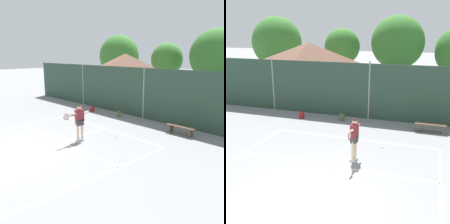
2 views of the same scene
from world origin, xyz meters
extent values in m
plane|color=gray|center=(0.00, 0.00, 0.00)|extent=(120.00, 120.00, 0.00)
cube|color=white|center=(0.00, 5.50, 0.00)|extent=(8.20, 0.10, 0.01)
cube|color=white|center=(0.00, 2.48, 0.00)|extent=(8.20, 0.10, 0.01)
cube|color=white|center=(0.00, 3.96, 0.00)|extent=(0.10, 2.97, 0.01)
cube|color=#284233|center=(0.00, 9.00, 1.67)|extent=(26.00, 0.05, 3.34)
cylinder|color=#99999E|center=(-6.50, 9.00, 1.75)|extent=(0.09, 0.09, 3.49)
cylinder|color=#99999E|center=(0.00, 9.00, 1.75)|extent=(0.09, 0.09, 3.49)
cube|color=beige|center=(-5.95, 13.57, 1.33)|extent=(6.03, 4.44, 2.66)
pyramid|color=brown|center=(-5.95, 13.57, 3.45)|extent=(6.51, 4.80, 1.58)
cylinder|color=brown|center=(-11.68, 18.55, 0.88)|extent=(0.36, 0.36, 1.76)
ellipsoid|color=#38752D|center=(-11.68, 18.55, 3.91)|extent=(5.07, 4.56, 5.07)
cylinder|color=brown|center=(-4.76, 18.55, 1.12)|extent=(0.36, 0.36, 2.24)
ellipsoid|color=#38752D|center=(-4.76, 18.55, 3.65)|extent=(3.33, 3.00, 3.33)
cylinder|color=brown|center=(0.34, 18.55, 1.07)|extent=(0.36, 0.36, 2.13)
ellipsoid|color=#38752D|center=(0.34, 18.55, 4.10)|extent=(4.63, 4.16, 4.63)
cube|color=silver|center=(0.70, 3.36, 0.05)|extent=(0.27, 0.15, 0.10)
cube|color=silver|center=(0.68, 3.12, 0.05)|extent=(0.27, 0.15, 0.10)
cylinder|color=beige|center=(0.70, 3.36, 0.51)|extent=(0.13, 0.13, 0.82)
cylinder|color=beige|center=(0.68, 3.12, 0.51)|extent=(0.13, 0.13, 0.82)
cube|color=#38383D|center=(0.69, 3.24, 0.98)|extent=(0.28, 0.38, 0.32)
cube|color=maroon|center=(0.69, 3.24, 1.32)|extent=(0.28, 0.42, 0.56)
sphere|color=beige|center=(0.69, 3.24, 1.73)|extent=(0.22, 0.22, 0.22)
sphere|color=black|center=(0.69, 3.24, 1.75)|extent=(0.21, 0.21, 0.21)
cylinder|color=beige|center=(0.69, 3.04, 1.42)|extent=(0.15, 0.56, 0.17)
cylinder|color=beige|center=(0.72, 3.52, 1.37)|extent=(0.15, 0.51, 0.22)
cylinder|color=black|center=(0.70, 2.84, 1.37)|extent=(0.07, 0.30, 0.04)
torus|color=red|center=(0.71, 2.49, 1.37)|extent=(0.06, 0.30, 0.30)
cylinder|color=silver|center=(0.71, 2.49, 1.37)|extent=(0.03, 0.26, 0.26)
sphere|color=#CCE033|center=(1.59, 4.88, 0.03)|extent=(0.07, 0.07, 0.07)
cube|color=maroon|center=(-3.90, 7.80, 0.20)|extent=(0.30, 0.22, 0.40)
cube|color=maroon|center=(-3.92, 7.68, 0.12)|extent=(0.23, 0.09, 0.18)
torus|color=black|center=(-3.90, 7.80, 0.42)|extent=(0.09, 0.03, 0.09)
cube|color=#566038|center=(-1.40, 8.14, 0.20)|extent=(0.33, 0.29, 0.40)
cube|color=#566038|center=(-1.46, 8.03, 0.12)|extent=(0.23, 0.16, 0.18)
torus|color=black|center=(-1.40, 8.14, 0.42)|extent=(0.08, 0.05, 0.09)
cube|color=brown|center=(3.62, 7.71, 0.45)|extent=(1.60, 0.36, 0.06)
cube|color=brown|center=(3.02, 7.71, 0.23)|extent=(0.08, 0.32, 0.45)
cube|color=brown|center=(4.22, 7.71, 0.23)|extent=(0.08, 0.32, 0.45)
camera|label=1|loc=(10.20, -3.72, 4.23)|focal=39.84mm
camera|label=2|loc=(3.47, -7.06, 5.30)|focal=45.03mm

